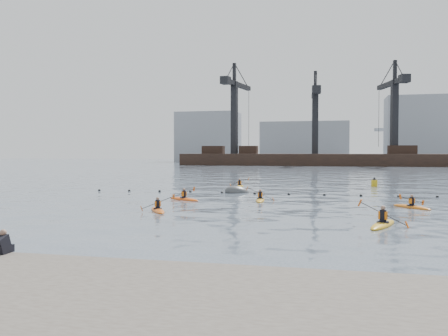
{
  "coord_description": "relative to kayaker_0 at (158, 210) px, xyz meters",
  "views": [
    {
      "loc": [
        4.68,
        -18.68,
        3.73
      ],
      "look_at": [
        -1.31,
        7.35,
        2.8
      ],
      "focal_mm": 38.0,
      "sensor_mm": 36.0,
      "label": 1
    }
  ],
  "objects": [
    {
      "name": "mooring_buoy",
      "position": [
        2.27,
        14.09,
        -0.1
      ],
      "size": [
        3.0,
        2.52,
        1.7
      ],
      "primitive_type": "ellipsoid",
      "rotation": [
        0.0,
        0.21,
        0.5
      ],
      "color": "#3C3E41",
      "rests_on": "ground"
    },
    {
      "name": "kayaker_2",
      "position": [
        -0.51,
        6.94,
        0.0
      ],
      "size": [
        3.09,
        2.26,
        1.09
      ],
      "rotation": [
        0.0,
        0.0,
        1.01
      ],
      "color": "#E75615",
      "rests_on": "ground"
    },
    {
      "name": "kayaker_1",
      "position": [
        13.12,
        -2.99,
        0.01
      ],
      "size": [
        2.43,
        3.67,
        1.42
      ],
      "rotation": [
        0.0,
        0.0,
        -0.35
      ],
      "color": "gold",
      "rests_on": "ground"
    },
    {
      "name": "float_line",
      "position": [
        5.47,
        13.42,
        -0.07
      ],
      "size": [
        33.24,
        0.73,
        0.24
      ],
      "color": "black",
      "rests_on": "ground"
    },
    {
      "name": "kayaker_4",
      "position": [
        15.76,
        5.38,
        0.0
      ],
      "size": [
        2.45,
        2.9,
        1.07
      ],
      "rotation": [
        0.0,
        0.0,
        3.8
      ],
      "color": "#BF5E11",
      "rests_on": "ground"
    },
    {
      "name": "quay",
      "position": [
        5.96,
        -18.11,
        -0.1
      ],
      "size": [
        18.0,
        7.12,
        1.77
      ],
      "color": "#4C443D",
      "rests_on": "ground"
    },
    {
      "name": "kayaker_5",
      "position": [
        1.07,
        21.17,
        -0.0
      ],
      "size": [
        2.12,
        3.1,
        1.14
      ],
      "rotation": [
        0.0,
        0.0,
        0.03
      ],
      "color": "gold",
      "rests_on": "ground"
    },
    {
      "name": "barge_pier",
      "position": [
        5.75,
        100.88,
        1.8
      ],
      "size": [
        72.0,
        19.3,
        29.5
      ],
      "color": "black",
      "rests_on": "ground"
    },
    {
      "name": "skyline",
      "position": [
        8.2,
        141.16,
        9.15
      ],
      "size": [
        141.0,
        28.0,
        22.0
      ],
      "color": "gray",
      "rests_on": "ground"
    },
    {
      "name": "kayaker_0",
      "position": [
        0.0,
        0.0,
        0.0
      ],
      "size": [
        2.14,
        3.04,
        1.17
      ],
      "rotation": [
        0.0,
        0.0,
        0.53
      ],
      "color": "#D65A14",
      "rests_on": "ground"
    },
    {
      "name": "nav_buoy",
      "position": [
        14.98,
        24.89,
        0.26
      ],
      "size": [
        0.65,
        0.65,
        1.18
      ],
      "color": "gold",
      "rests_on": "ground"
    },
    {
      "name": "kayaker_3",
      "position": [
        5.31,
        7.66,
        -0.0
      ],
      "size": [
        2.17,
        3.16,
        1.23
      ],
      "rotation": [
        0.0,
        0.0,
        0.11
      ],
      "color": "orange",
      "rests_on": "ground"
    },
    {
      "name": "ground",
      "position": [
        5.97,
        -9.11,
        -0.1
      ],
      "size": [
        400.0,
        400.0,
        0.0
      ],
      "primitive_type": "plane",
      "color": "#394953",
      "rests_on": "ground"
    }
  ]
}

